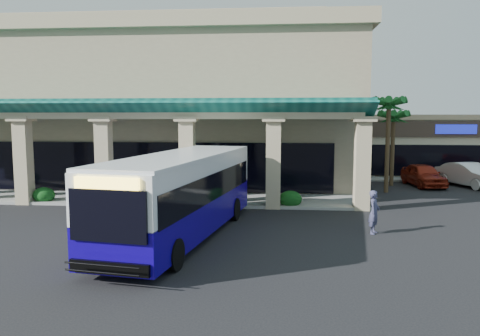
# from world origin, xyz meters

# --- Properties ---
(ground) EXTENTS (110.00, 110.00, 0.00)m
(ground) POSITION_xyz_m (0.00, 0.00, 0.00)
(ground) COLOR black
(main_building) EXTENTS (30.80, 14.80, 11.35)m
(main_building) POSITION_xyz_m (-8.00, 16.00, 5.67)
(main_building) COLOR tan
(main_building) RESTS_ON ground
(arcade) EXTENTS (30.00, 6.20, 5.70)m
(arcade) POSITION_xyz_m (-8.00, 6.80, 2.85)
(arcade) COLOR #0E554D
(arcade) RESTS_ON ground
(strip_mall) EXTENTS (22.50, 12.50, 4.90)m
(strip_mall) POSITION_xyz_m (18.00, 24.00, 2.45)
(strip_mall) COLOR beige
(strip_mall) RESTS_ON ground
(palm_0) EXTENTS (2.40, 2.40, 6.60)m
(palm_0) POSITION_xyz_m (8.50, 11.00, 3.30)
(palm_0) COLOR #195E23
(palm_0) RESTS_ON ground
(palm_1) EXTENTS (2.40, 2.40, 5.80)m
(palm_1) POSITION_xyz_m (9.50, 14.00, 2.90)
(palm_1) COLOR #195E23
(palm_1) RESTS_ON ground
(broadleaf_tree) EXTENTS (2.60, 2.60, 4.81)m
(broadleaf_tree) POSITION_xyz_m (7.50, 19.00, 2.41)
(broadleaf_tree) COLOR #0E3E11
(broadleaf_tree) RESTS_ON ground
(transit_bus) EXTENTS (4.53, 12.07, 3.29)m
(transit_bus) POSITION_xyz_m (-1.96, -1.00, 1.65)
(transit_bus) COLOR #110189
(transit_bus) RESTS_ON ground
(pedestrian) EXTENTS (0.65, 0.76, 1.78)m
(pedestrian) POSITION_xyz_m (5.69, 0.26, 0.89)
(pedestrian) COLOR #3D3E5F
(pedestrian) RESTS_ON ground
(car_silver) EXTENTS (2.34, 4.74, 1.55)m
(car_silver) POSITION_xyz_m (11.59, 13.89, 0.78)
(car_silver) COLOR maroon
(car_silver) RESTS_ON ground
(car_white) EXTENTS (3.48, 5.22, 1.63)m
(car_white) POSITION_xyz_m (14.62, 13.84, 0.81)
(car_white) COLOR white
(car_white) RESTS_ON ground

